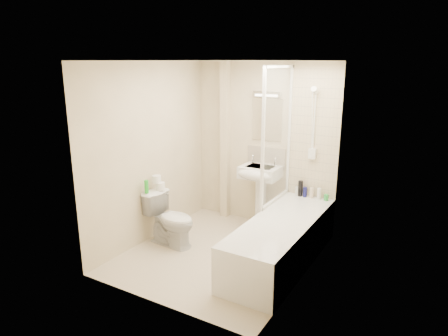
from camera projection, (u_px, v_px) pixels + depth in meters
The scene contains 25 objects.
floor at pixel (220, 254), 5.12m from camera, with size 2.50×2.50×0.00m, color beige.
wall_back at pixel (264, 145), 5.85m from camera, with size 2.20×0.02×2.40m, color beige.
wall_left at pixel (150, 153), 5.35m from camera, with size 0.02×2.50×2.40m, color beige.
wall_right at pixel (308, 176), 4.27m from camera, with size 0.02×2.50×2.40m, color beige.
ceiling at pixel (220, 61), 4.50m from camera, with size 2.20×2.50×0.02m, color white.
tile_back at pixel (314, 135), 5.42m from camera, with size 0.70×0.01×1.75m, color beige.
tile_right at pixel (314, 152), 4.39m from camera, with size 0.01×2.10×1.75m, color beige.
pipe_boxing at pixel (225, 142), 6.11m from camera, with size 0.12×0.12×2.40m, color beige.
splashback at pixel (266, 157), 5.86m from camera, with size 0.60×0.01×0.30m, color beige.
mirror at pixel (267, 120), 5.72m from camera, with size 0.46×0.01×0.60m, color white.
strip_light at pixel (267, 94), 5.60m from camera, with size 0.42×0.07×0.07m, color silver.
bathtub at pixel (281, 240), 4.85m from camera, with size 0.70×2.10×0.55m.
shower_screen at pixel (277, 136), 5.22m from camera, with size 0.04×0.92×1.80m.
shower_fixture at pixel (313, 126), 5.35m from camera, with size 0.10×0.16×0.99m.
pedestal_sink at pixel (259, 179), 5.75m from camera, with size 0.55×0.50×1.06m.
bottle_white_a at pixel (297, 191), 5.65m from camera, with size 0.05×0.05×0.13m, color silver.
bottle_black_b at pixel (300, 188), 5.61m from camera, with size 0.07×0.07×0.22m, color black.
bottle_blue at pixel (305, 192), 5.59m from camera, with size 0.06×0.06×0.14m, color navy.
bottle_cream at pixel (312, 193), 5.54m from camera, with size 0.06×0.06×0.15m, color beige.
bottle_white_b at pixel (319, 194), 5.49m from camera, with size 0.06×0.06×0.16m, color white.
bottle_green at pixel (326, 197), 5.45m from camera, with size 0.06×0.06×0.08m, color green.
toilet at pixel (171, 219), 5.32m from camera, with size 0.73×0.46×0.71m, color white.
toilet_roll_lower at pixel (160, 186), 5.38m from camera, with size 0.12×0.12×0.10m, color white.
toilet_roll_upper at pixel (156, 179), 5.36m from camera, with size 0.12×0.12×0.10m, color white.
green_bottle at pixel (146, 187), 5.23m from camera, with size 0.05×0.05×0.17m, color green.
Camera 1 is at (2.40, -4.00, 2.39)m, focal length 32.00 mm.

